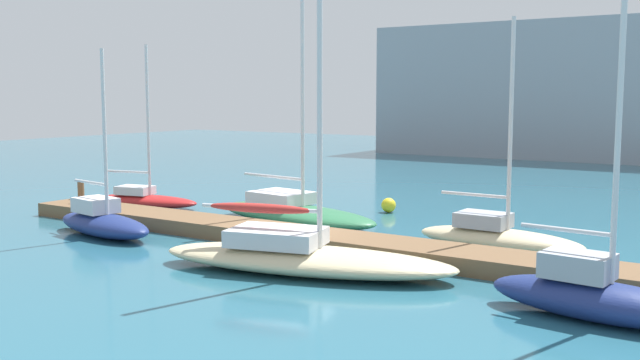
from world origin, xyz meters
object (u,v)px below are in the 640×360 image
sailboat_0 (144,198)px  mooring_buoy_yellow (389,205)px  sailboat_1 (103,221)px  sailboat_3 (301,254)px  sailboat_2 (294,211)px  harbor_building_distant (542,91)px  sailboat_4 (497,236)px  sailboat_5 (596,294)px

sailboat_0 → mooring_buoy_yellow: 11.03m
sailboat_1 → sailboat_3: sailboat_3 is taller
sailboat_0 → sailboat_2: sailboat_2 is taller
harbor_building_distant → sailboat_3: bearing=-81.4°
sailboat_4 → harbor_building_distant: harbor_building_distant is taller
sailboat_0 → sailboat_2: (8.13, 0.27, 0.07)m
sailboat_0 → harbor_building_distant: harbor_building_distant is taller
sailboat_0 → sailboat_3: sailboat_3 is taller
harbor_building_distant → sailboat_2: bearing=-86.8°
sailboat_5 → mooring_buoy_yellow: 15.54m
sailboat_2 → mooring_buoy_yellow: size_ratio=15.04×
sailboat_4 → harbor_building_distant: 41.96m
sailboat_2 → sailboat_3: 7.99m
sailboat_4 → mooring_buoy_yellow: 8.28m
sailboat_1 → sailboat_5: sailboat_5 is taller
sailboat_5 → mooring_buoy_yellow: size_ratio=12.94×
sailboat_4 → sailboat_1: bearing=-155.3°
sailboat_5 → harbor_building_distant: harbor_building_distant is taller
sailboat_5 → mooring_buoy_yellow: bearing=141.0°
sailboat_0 → sailboat_5: size_ratio=0.88×
sailboat_1 → mooring_buoy_yellow: (6.10, 10.35, -0.22)m
sailboat_3 → sailboat_5: 8.09m
sailboat_2 → sailboat_5: sailboat_2 is taller
sailboat_4 → mooring_buoy_yellow: size_ratio=11.81×
sailboat_2 → sailboat_3: size_ratio=0.89×
sailboat_3 → mooring_buoy_yellow: (-2.96, 10.90, -0.22)m
sailboat_3 → mooring_buoy_yellow: size_ratio=16.93×
sailboat_5 → harbor_building_distant: size_ratio=0.33×
sailboat_1 → sailboat_2: bearing=63.2°
sailboat_0 → sailboat_2: size_ratio=0.76×
sailboat_0 → sailboat_2: bearing=-10.7°
sailboat_1 → sailboat_2: 7.25m
sailboat_3 → sailboat_5: bearing=-14.3°
sailboat_3 → sailboat_4: (3.66, 5.94, -0.04)m
sailboat_0 → harbor_building_distant: (5.92, 40.11, 4.98)m
sailboat_0 → sailboat_1: 6.78m
sailboat_0 → sailboat_1: sailboat_0 is taller
sailboat_4 → harbor_building_distant: size_ratio=0.30×
sailboat_5 → sailboat_2: bearing=159.1°
sailboat_1 → harbor_building_distant: 45.99m
sailboat_4 → sailboat_5: size_ratio=0.91×
sailboat_2 → sailboat_5: bearing=-18.9°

